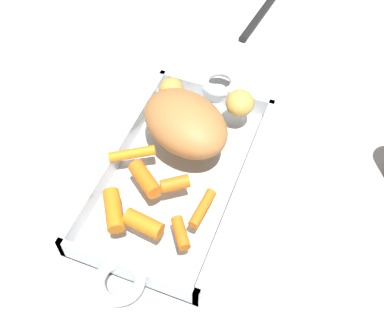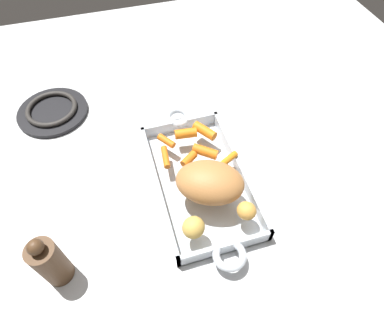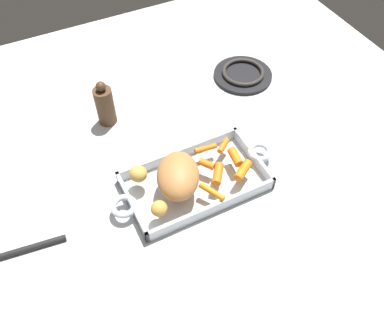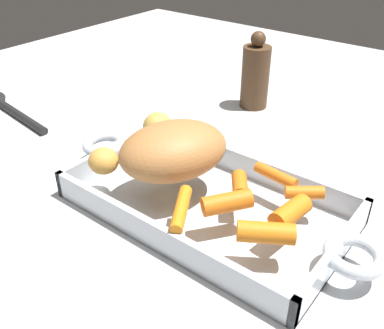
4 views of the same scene
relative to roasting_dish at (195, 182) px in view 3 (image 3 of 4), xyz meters
name	(u,v)px [view 3 (image 3 of 4)]	position (x,y,z in m)	size (l,w,h in m)	color
ground_plane	(195,185)	(0.00, 0.00, -0.01)	(1.71, 1.71, 0.00)	silver
roasting_dish	(195,182)	(0.00, 0.00, 0.00)	(0.46, 0.21, 0.04)	silver
pork_roast	(178,176)	(-0.05, -0.01, 0.06)	(0.15, 0.10, 0.07)	#B4763F
baby_carrot_long	(243,170)	(0.11, -0.05, 0.04)	(0.02, 0.02, 0.06)	orange
baby_carrot_center_right	(223,146)	(0.11, 0.05, 0.03)	(0.02, 0.02, 0.05)	orange
baby_carrot_southeast	(212,191)	(0.01, -0.07, 0.03)	(0.02, 0.02, 0.07)	orange
baby_carrot_southwest	(207,164)	(0.04, 0.01, 0.04)	(0.02, 0.02, 0.04)	orange
baby_carrot_short	(236,157)	(0.12, 0.00, 0.04)	(0.02, 0.02, 0.05)	orange
baby_carrot_northeast	(206,148)	(0.06, 0.06, 0.03)	(0.01, 0.01, 0.06)	orange
baby_carrot_center_left	(218,174)	(0.05, -0.03, 0.04)	(0.02, 0.02, 0.06)	orange
potato_near_roast	(138,174)	(-0.13, 0.05, 0.05)	(0.05, 0.04, 0.04)	gold
potato_halved	(159,208)	(-0.13, -0.06, 0.04)	(0.04, 0.04, 0.04)	gold
stove_burner_rear	(243,74)	(0.34, 0.32, 0.00)	(0.19, 0.19, 0.02)	black
pepper_mill	(105,105)	(-0.13, 0.33, 0.05)	(0.05, 0.05, 0.15)	#4C331E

